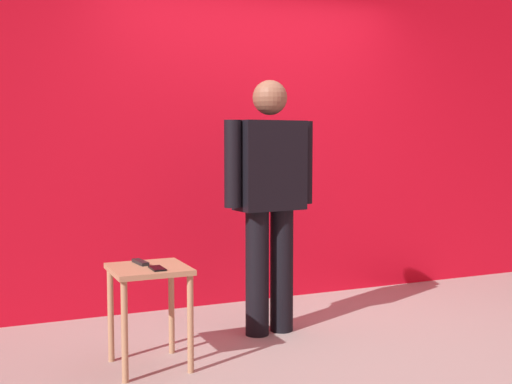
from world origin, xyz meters
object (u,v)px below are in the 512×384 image
object	(u,v)px
side_table	(149,286)
cell_phone	(157,268)
tv_remote	(140,262)
standing_person	(270,193)

from	to	relation	value
side_table	cell_phone	distance (m)	0.16
cell_phone	tv_remote	size ratio (longest dim) A/B	0.85
standing_person	tv_remote	distance (m)	1.03
side_table	tv_remote	bearing A→B (deg)	104.50
side_table	cell_phone	xyz separation A→B (m)	(0.02, -0.10, 0.12)
standing_person	cell_phone	world-z (taller)	standing_person
side_table	tv_remote	world-z (taller)	tv_remote
tv_remote	cell_phone	bearing A→B (deg)	-83.24
cell_phone	standing_person	bearing A→B (deg)	25.10
standing_person	tv_remote	world-z (taller)	standing_person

